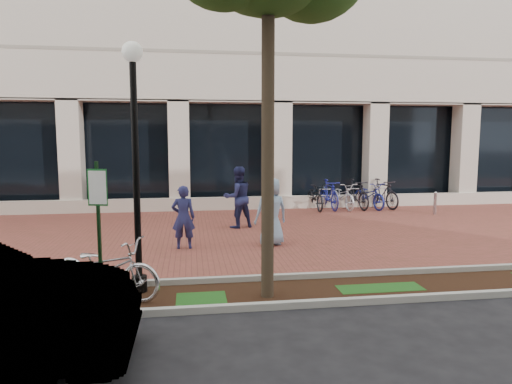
{
  "coord_description": "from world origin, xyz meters",
  "views": [
    {
      "loc": [
        -1.61,
        -13.11,
        2.81
      ],
      "look_at": [
        0.19,
        -0.8,
        1.32
      ],
      "focal_mm": 32.0,
      "sensor_mm": 36.0,
      "label": 1
    }
  ],
  "objects": [
    {
      "name": "ground",
      "position": [
        0.0,
        0.0,
        0.0
      ],
      "size": [
        120.0,
        120.0,
        0.0
      ],
      "primitive_type": "plane",
      "color": "black",
      "rests_on": "ground"
    },
    {
      "name": "brick_plaza",
      "position": [
        0.0,
        0.0,
        0.01
      ],
      "size": [
        40.0,
        9.0,
        0.01
      ],
      "primitive_type": "cube",
      "color": "brown",
      "rests_on": "ground"
    },
    {
      "name": "planting_strip",
      "position": [
        0.0,
        -5.25,
        0.01
      ],
      "size": [
        40.0,
        1.5,
        0.01
      ],
      "primitive_type": "cube",
      "color": "black",
      "rests_on": "ground"
    },
    {
      "name": "curb_plaza_side",
      "position": [
        0.0,
        -4.5,
        0.06
      ],
      "size": [
        40.0,
        0.12,
        0.12
      ],
      "primitive_type": "cube",
      "color": "#A2A39A",
      "rests_on": "ground"
    },
    {
      "name": "curb_street_side",
      "position": [
        0.0,
        -6.0,
        0.06
      ],
      "size": [
        40.0,
        0.12,
        0.12
      ],
      "primitive_type": "cube",
      "color": "#A2A39A",
      "rests_on": "ground"
    },
    {
      "name": "parking_sign",
      "position": [
        -3.15,
        -5.24,
        1.54
      ],
      "size": [
        0.34,
        0.07,
        2.42
      ],
      "rotation": [
        0.0,
        0.0,
        -0.23
      ],
      "color": "#123316",
      "rests_on": "ground"
    },
    {
      "name": "lamppost",
      "position": [
        -2.55,
        -4.81,
        2.51
      ],
      "size": [
        0.36,
        0.36,
        4.46
      ],
      "color": "black",
      "rests_on": "ground"
    },
    {
      "name": "locked_bicycle",
      "position": [
        -3.09,
        -5.11,
        0.55
      ],
      "size": [
        2.21,
        1.47,
        1.1
      ],
      "primitive_type": "imported",
      "rotation": [
        0.0,
        0.0,
        1.18
      ],
      "color": "silver",
      "rests_on": "ground"
    },
    {
      "name": "pedestrian_left",
      "position": [
        -1.79,
        -1.61,
        0.81
      ],
      "size": [
        0.6,
        0.4,
        1.62
      ],
      "primitive_type": "imported",
      "rotation": [
        0.0,
        0.0,
        3.12
      ],
      "color": "navy",
      "rests_on": "ground"
    },
    {
      "name": "pedestrian_mid",
      "position": [
        -0.14,
        0.91,
        0.96
      ],
      "size": [
        1.12,
        0.99,
        1.92
      ],
      "primitive_type": "imported",
      "rotation": [
        0.0,
        0.0,
        3.47
      ],
      "color": "#202450",
      "rests_on": "ground"
    },
    {
      "name": "pedestrian_right",
      "position": [
        0.48,
        -1.56,
        0.89
      ],
      "size": [
        0.98,
        0.75,
        1.79
      ],
      "primitive_type": "imported",
      "rotation": [
        0.0,
        0.0,
        3.36
      ],
      "color": "#80A0BE",
      "rests_on": "ground"
    },
    {
      "name": "bollard",
      "position": [
        7.26,
        2.27,
        0.44
      ],
      "size": [
        0.12,
        0.12,
        0.86
      ],
      "color": "#AEAEB2",
      "rests_on": "ground"
    },
    {
      "name": "bike_rack_cluster",
      "position": [
        4.59,
        4.03,
        0.55
      ],
      "size": [
        3.65,
        2.12,
        1.17
      ],
      "rotation": [
        0.0,
        0.0,
        0.12
      ],
      "color": "black",
      "rests_on": "ground"
    }
  ]
}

